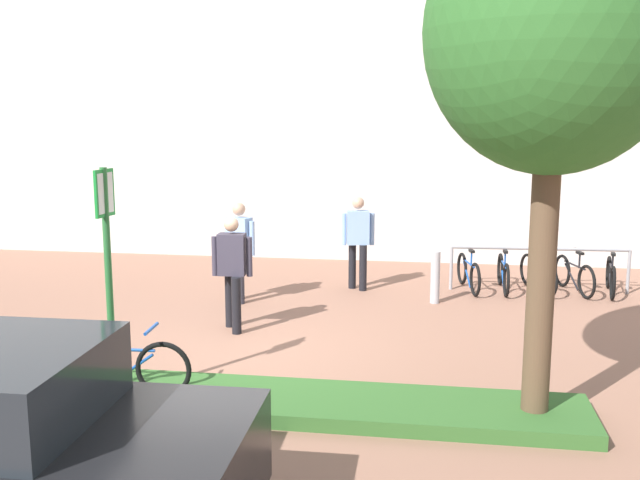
{
  "coord_description": "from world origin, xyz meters",
  "views": [
    {
      "loc": [
        2.5,
        -9.13,
        3.22
      ],
      "look_at": [
        0.82,
        1.86,
        1.27
      ],
      "focal_mm": 40.78,
      "sensor_mm": 36.0,
      "label": 1
    }
  ],
  "objects_px": {
    "bike_rack_cluster": "(539,273)",
    "person_suited_navy": "(232,266)",
    "person_shirt_blue": "(358,237)",
    "bollard_steel": "(435,277)",
    "tree_sidewalk": "(554,34)",
    "parking_sign_post": "(107,251)",
    "bike_at_sign": "(120,366)",
    "person_shirt_white": "(240,245)"
  },
  "relations": [
    {
      "from": "parking_sign_post",
      "to": "bollard_steel",
      "type": "xyz_separation_m",
      "value": [
        3.63,
        4.86,
        -1.27
      ]
    },
    {
      "from": "tree_sidewalk",
      "to": "parking_sign_post",
      "type": "height_order",
      "value": "tree_sidewalk"
    },
    {
      "from": "tree_sidewalk",
      "to": "person_shirt_blue",
      "type": "distance_m",
      "value": 6.8
    },
    {
      "from": "parking_sign_post",
      "to": "person_suited_navy",
      "type": "xyz_separation_m",
      "value": [
        0.63,
        2.8,
        -0.73
      ]
    },
    {
      "from": "parking_sign_post",
      "to": "bollard_steel",
      "type": "distance_m",
      "value": 6.19
    },
    {
      "from": "bike_rack_cluster",
      "to": "person_suited_navy",
      "type": "xyz_separation_m",
      "value": [
        -4.87,
        -3.17,
        0.64
      ]
    },
    {
      "from": "person_shirt_blue",
      "to": "person_suited_navy",
      "type": "relative_size",
      "value": 1.0
    },
    {
      "from": "bike_rack_cluster",
      "to": "person_shirt_blue",
      "type": "distance_m",
      "value": 3.36
    },
    {
      "from": "bike_at_sign",
      "to": "person_suited_navy",
      "type": "bearing_deg",
      "value": 77.58
    },
    {
      "from": "tree_sidewalk",
      "to": "parking_sign_post",
      "type": "bearing_deg",
      "value": -179.63
    },
    {
      "from": "parking_sign_post",
      "to": "person_shirt_blue",
      "type": "relative_size",
      "value": 1.54
    },
    {
      "from": "parking_sign_post",
      "to": "person_shirt_blue",
      "type": "distance_m",
      "value": 6.1
    },
    {
      "from": "tree_sidewalk",
      "to": "person_suited_navy",
      "type": "height_order",
      "value": "tree_sidewalk"
    },
    {
      "from": "tree_sidewalk",
      "to": "person_shirt_blue",
      "type": "relative_size",
      "value": 3.13
    },
    {
      "from": "bollard_steel",
      "to": "person_shirt_white",
      "type": "distance_m",
      "value": 3.4
    },
    {
      "from": "parking_sign_post",
      "to": "person_shirt_blue",
      "type": "xyz_separation_m",
      "value": [
        2.21,
        5.64,
        -0.73
      ]
    },
    {
      "from": "parking_sign_post",
      "to": "bike_at_sign",
      "type": "xyz_separation_m",
      "value": [
        0.04,
        0.11,
        -1.37
      ]
    },
    {
      "from": "parking_sign_post",
      "to": "person_shirt_blue",
      "type": "bearing_deg",
      "value": 68.57
    },
    {
      "from": "tree_sidewalk",
      "to": "person_shirt_white",
      "type": "relative_size",
      "value": 3.13
    },
    {
      "from": "person_shirt_blue",
      "to": "person_suited_navy",
      "type": "xyz_separation_m",
      "value": [
        -1.59,
        -2.84,
        0.0
      ]
    },
    {
      "from": "person_suited_navy",
      "to": "bollard_steel",
      "type": "bearing_deg",
      "value": 34.51
    },
    {
      "from": "person_shirt_blue",
      "to": "person_suited_navy",
      "type": "bearing_deg",
      "value": -119.15
    },
    {
      "from": "bike_rack_cluster",
      "to": "person_suited_navy",
      "type": "relative_size",
      "value": 1.86
    },
    {
      "from": "bike_at_sign",
      "to": "bike_rack_cluster",
      "type": "height_order",
      "value": "bike_at_sign"
    },
    {
      "from": "bike_at_sign",
      "to": "bollard_steel",
      "type": "relative_size",
      "value": 1.87
    },
    {
      "from": "person_shirt_white",
      "to": "person_suited_navy",
      "type": "distance_m",
      "value": 1.7
    },
    {
      "from": "person_shirt_blue",
      "to": "bike_rack_cluster",
      "type": "bearing_deg",
      "value": 5.65
    },
    {
      "from": "tree_sidewalk",
      "to": "bike_rack_cluster",
      "type": "distance_m",
      "value": 7.0
    },
    {
      "from": "bike_rack_cluster",
      "to": "person_shirt_white",
      "type": "distance_m",
      "value": 5.45
    },
    {
      "from": "parking_sign_post",
      "to": "person_shirt_white",
      "type": "height_order",
      "value": "parking_sign_post"
    },
    {
      "from": "person_suited_navy",
      "to": "bike_at_sign",
      "type": "bearing_deg",
      "value": -102.42
    },
    {
      "from": "parking_sign_post",
      "to": "bike_at_sign",
      "type": "relative_size",
      "value": 1.57
    },
    {
      "from": "parking_sign_post",
      "to": "bike_rack_cluster",
      "type": "bearing_deg",
      "value": 47.34
    },
    {
      "from": "tree_sidewalk",
      "to": "bollard_steel",
      "type": "xyz_separation_m",
      "value": [
        -1.02,
        4.83,
        -3.51
      ]
    },
    {
      "from": "bollard_steel",
      "to": "person_shirt_blue",
      "type": "bearing_deg",
      "value": 151.08
    },
    {
      "from": "person_shirt_white",
      "to": "tree_sidewalk",
      "type": "bearing_deg",
      "value": -45.56
    },
    {
      "from": "bike_at_sign",
      "to": "person_suited_navy",
      "type": "xyz_separation_m",
      "value": [
        0.59,
        2.69,
        0.63
      ]
    },
    {
      "from": "bollard_steel",
      "to": "person_suited_navy",
      "type": "relative_size",
      "value": 0.52
    },
    {
      "from": "parking_sign_post",
      "to": "person_suited_navy",
      "type": "height_order",
      "value": "parking_sign_post"
    },
    {
      "from": "tree_sidewalk",
      "to": "parking_sign_post",
      "type": "distance_m",
      "value": 5.16
    },
    {
      "from": "bollard_steel",
      "to": "person_shirt_blue",
      "type": "relative_size",
      "value": 0.52
    },
    {
      "from": "tree_sidewalk",
      "to": "bollard_steel",
      "type": "distance_m",
      "value": 6.06
    }
  ]
}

